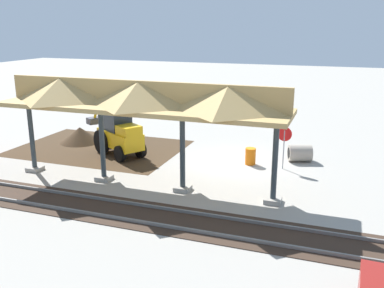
# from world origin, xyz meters

# --- Properties ---
(ground_plane) EXTENTS (120.00, 120.00, 0.00)m
(ground_plane) POSITION_xyz_m (0.00, 0.00, 0.00)
(ground_plane) COLOR #9E998E
(dirt_work_zone) EXTENTS (9.81, 7.00, 0.01)m
(dirt_work_zone) POSITION_xyz_m (8.47, 0.02, 0.00)
(dirt_work_zone) COLOR #42301E
(dirt_work_zone) RESTS_ON ground
(platform_canopy) EXTENTS (13.44, 3.20, 4.90)m
(platform_canopy) POSITION_xyz_m (3.27, 4.78, 4.17)
(platform_canopy) COLOR #9E998E
(platform_canopy) RESTS_ON ground
(rail_tracks) EXTENTS (60.00, 2.58, 0.15)m
(rail_tracks) POSITION_xyz_m (0.00, 7.77, 0.03)
(rail_tracks) COLOR slate
(rail_tracks) RESTS_ON ground
(stop_sign) EXTENTS (0.76, 0.10, 2.25)m
(stop_sign) POSITION_xyz_m (-2.60, 0.17, 1.62)
(stop_sign) COLOR gray
(stop_sign) RESTS_ON ground
(backhoe) EXTENTS (4.95, 3.69, 2.82)m
(backhoe) POSITION_xyz_m (6.69, 0.76, 1.27)
(backhoe) COLOR #EAB214
(backhoe) RESTS_ON ground
(dirt_mound) EXTENTS (5.24, 5.24, 1.95)m
(dirt_mound) POSITION_xyz_m (10.38, -0.79, 0.00)
(dirt_mound) COLOR #42301E
(dirt_mound) RESTS_ON ground
(concrete_pipe) EXTENTS (1.45, 1.27, 0.94)m
(concrete_pipe) POSITION_xyz_m (-3.29, -1.42, 0.47)
(concrete_pipe) COLOR #9E9384
(concrete_pipe) RESTS_ON ground
(traffic_barrel) EXTENTS (0.56, 0.56, 0.90)m
(traffic_barrel) POSITION_xyz_m (-0.85, 0.02, 0.45)
(traffic_barrel) COLOR orange
(traffic_barrel) RESTS_ON ground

